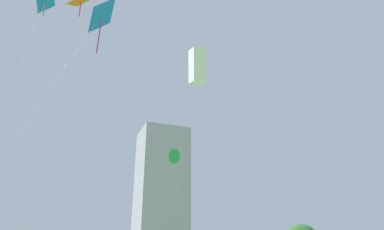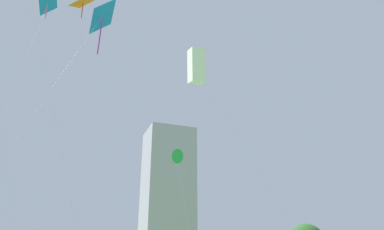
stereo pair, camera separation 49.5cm
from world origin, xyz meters
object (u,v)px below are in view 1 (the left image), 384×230
(kite_flying_4, at_px, (198,66))
(distant_highrise_0, at_px, (161,200))
(kite_flying_0, at_px, (171,156))
(kite_flying_5, at_px, (101,18))
(kite_flying_7, at_px, (81,1))
(kite_flying_6, at_px, (45,2))

(kite_flying_4, xyz_separation_m, distant_highrise_0, (37.81, 128.07, 15.96))
(kite_flying_0, bearing_deg, kite_flying_5, -126.64)
(kite_flying_7, distance_m, distant_highrise_0, 120.73)
(kite_flying_7, bearing_deg, kite_flying_5, -78.98)
(kite_flying_4, xyz_separation_m, kite_flying_5, (-5.62, 7.78, 7.87))
(kite_flying_4, bearing_deg, kite_flying_6, 124.22)
(kite_flying_5, relative_size, kite_flying_7, 0.75)
(kite_flying_0, height_order, kite_flying_4, kite_flying_0)
(kite_flying_4, relative_size, distant_highrise_0, 0.26)
(kite_flying_6, bearing_deg, kite_flying_7, 3.36)
(kite_flying_4, bearing_deg, kite_flying_7, 114.24)
(kite_flying_0, bearing_deg, kite_flying_7, -149.61)
(kite_flying_6, bearing_deg, kite_flying_4, -55.78)
(kite_flying_4, relative_size, kite_flying_6, 0.52)
(distant_highrise_0, bearing_deg, kite_flying_0, -105.76)
(kite_flying_0, bearing_deg, distant_highrise_0, 73.26)
(kite_flying_0, bearing_deg, kite_flying_4, -105.16)
(kite_flying_5, bearing_deg, kite_flying_4, -54.18)
(kite_flying_4, bearing_deg, kite_flying_0, 74.84)
(kite_flying_4, xyz_separation_m, kite_flying_6, (-10.78, 15.84, 14.25))
(kite_flying_0, distance_m, kite_flying_4, 25.05)
(kite_flying_5, relative_size, distant_highrise_0, 0.39)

